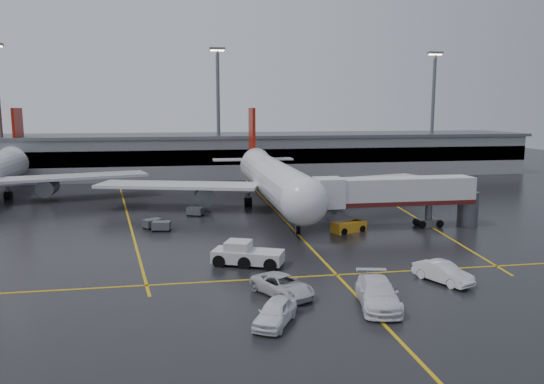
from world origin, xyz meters
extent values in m
plane|color=black|center=(0.00, 0.00, 0.00)|extent=(220.00, 220.00, 0.00)
cube|color=gold|center=(0.00, 0.00, 0.01)|extent=(0.25, 90.00, 0.02)
cube|color=gold|center=(0.00, -22.00, 0.01)|extent=(60.00, 0.25, 0.02)
cube|color=gold|center=(-20.00, 10.00, 0.01)|extent=(9.99, 69.35, 0.02)
cube|color=gold|center=(18.00, 10.00, 0.01)|extent=(7.57, 69.64, 0.02)
cube|color=gray|center=(0.00, 48.00, 4.00)|extent=(120.00, 18.00, 8.00)
cube|color=black|center=(0.00, 39.20, 4.50)|extent=(120.00, 0.40, 3.00)
cube|color=#595B60|center=(0.00, 48.00, 8.30)|extent=(122.00, 19.00, 0.60)
cylinder|color=#595B60|center=(-5.00, 42.00, 12.50)|extent=(0.70, 0.70, 25.00)
cube|color=#595B60|center=(-5.00, 42.00, 25.20)|extent=(3.00, 1.20, 0.50)
cube|color=#FFE5B2|center=(-5.00, 42.00, 24.90)|extent=(2.60, 0.90, 0.20)
cylinder|color=#595B60|center=(40.00, 42.00, 12.50)|extent=(0.70, 0.70, 25.00)
cube|color=#595B60|center=(40.00, 42.00, 25.20)|extent=(3.00, 1.20, 0.50)
cube|color=#FFE5B2|center=(40.00, 42.00, 24.90)|extent=(2.60, 0.90, 0.20)
cylinder|color=silver|center=(0.00, 8.00, 4.20)|extent=(5.20, 36.00, 5.20)
sphere|color=silver|center=(0.00, -10.00, 4.20)|extent=(5.20, 5.20, 5.20)
cone|color=silver|center=(0.00, 29.00, 4.80)|extent=(4.94, 8.00, 4.94)
cube|color=#8E1305|center=(0.00, 30.00, 9.70)|extent=(0.50, 5.50, 8.50)
cube|color=silver|center=(0.00, 29.00, 5.00)|extent=(14.00, 3.00, 0.25)
cube|color=silver|center=(-13.00, 10.00, 3.40)|extent=(22.80, 11.83, 0.40)
cube|color=silver|center=(13.00, 10.00, 3.40)|extent=(22.80, 11.83, 0.40)
cylinder|color=#595B60|center=(-9.50, 9.00, 2.00)|extent=(2.60, 4.50, 2.60)
cylinder|color=#595B60|center=(9.50, 9.00, 2.00)|extent=(2.60, 4.50, 2.60)
cylinder|color=#595B60|center=(0.00, -7.00, 1.00)|extent=(0.56, 0.56, 2.00)
cylinder|color=#595B60|center=(-3.20, 11.00, 1.00)|extent=(0.56, 0.56, 2.00)
cylinder|color=#595B60|center=(3.20, 11.00, 1.00)|extent=(0.56, 0.56, 2.00)
cylinder|color=black|center=(0.00, -7.00, 0.45)|extent=(0.40, 1.10, 1.10)
cylinder|color=black|center=(-3.20, 11.00, 0.55)|extent=(1.00, 1.40, 1.40)
cylinder|color=black|center=(3.20, 11.00, 0.55)|extent=(1.00, 1.40, 1.40)
cone|color=silver|center=(-42.00, 41.00, 4.80)|extent=(4.94, 8.00, 4.94)
cube|color=#8E1305|center=(-42.00, 42.00, 9.70)|extent=(0.50, 5.50, 8.50)
cube|color=silver|center=(-42.00, 41.00, 5.00)|extent=(14.00, 3.00, 0.25)
cube|color=silver|center=(-29.00, 22.00, 3.40)|extent=(22.80, 11.83, 0.40)
cylinder|color=#595B60|center=(-32.50, 21.00, 2.00)|extent=(2.60, 4.50, 2.60)
cylinder|color=#595B60|center=(-38.80, 23.00, 1.00)|extent=(0.56, 0.56, 2.00)
cylinder|color=black|center=(-38.80, 23.00, 0.55)|extent=(1.00, 1.40, 1.40)
cube|color=silver|center=(12.00, -6.00, 4.40)|extent=(18.00, 3.20, 3.00)
cube|color=#501513|center=(12.00, -6.00, 3.10)|extent=(18.00, 3.30, 0.50)
cube|color=silver|center=(3.80, -6.00, 4.40)|extent=(3.00, 3.40, 3.30)
cylinder|color=#595B60|center=(16.00, -6.00, 1.50)|extent=(0.80, 0.80, 3.00)
cube|color=#595B60|center=(16.00, -6.00, 0.45)|extent=(2.60, 1.60, 0.90)
cylinder|color=#595B60|center=(21.00, -6.00, 2.00)|extent=(2.40, 2.40, 4.00)
cylinder|color=black|center=(14.90, -6.00, 0.45)|extent=(0.90, 1.80, 0.90)
cylinder|color=black|center=(17.10, -6.00, 0.45)|extent=(0.90, 1.80, 0.90)
cube|color=silver|center=(-6.93, -17.83, 0.80)|extent=(6.69, 4.71, 1.06)
cube|color=silver|center=(-7.75, -17.49, 1.69)|extent=(2.79, 2.79, 0.89)
cube|color=black|center=(-7.75, -17.49, 1.69)|extent=(2.51, 2.51, 0.80)
cylinder|color=black|center=(-9.06, -16.94, 0.49)|extent=(2.10, 2.90, 1.15)
cylinder|color=black|center=(-6.93, -17.83, 0.49)|extent=(2.10, 2.90, 1.15)
cylinder|color=black|center=(-4.81, -18.73, 0.49)|extent=(2.10, 2.90, 1.15)
cube|color=orange|center=(5.92, -6.97, 0.61)|extent=(4.31, 3.02, 1.21)
cube|color=#595B60|center=(5.92, -6.97, 1.77)|extent=(3.93, 2.35, 1.39)
cylinder|color=black|center=(4.70, -7.46, 0.33)|extent=(1.42, 2.03, 0.77)
cylinder|color=black|center=(7.15, -6.47, 0.33)|extent=(1.42, 2.03, 0.77)
imported|color=silver|center=(-5.39, -26.01, 0.76)|extent=(4.85, 6.04, 1.53)
imported|color=white|center=(0.76, -29.31, 0.94)|extent=(3.87, 6.88, 1.88)
imported|color=white|center=(7.79, -25.27, 0.82)|extent=(3.60, 5.28, 1.65)
imported|color=white|center=(-6.89, -31.18, 0.80)|extent=(3.89, 5.01, 1.59)
cube|color=#595B60|center=(-14.92, -2.92, 0.65)|extent=(2.20, 1.63, 0.90)
cylinder|color=black|center=(-15.80, -3.28, 0.18)|extent=(0.40, 0.20, 0.40)
cylinder|color=black|center=(-14.22, -3.56, 0.18)|extent=(0.40, 0.20, 0.40)
cylinder|color=black|center=(-15.62, -2.29, 0.18)|extent=(0.40, 0.20, 0.40)
cylinder|color=black|center=(-14.05, -2.57, 0.18)|extent=(0.40, 0.20, 0.40)
cube|color=#595B60|center=(-15.97, -1.41, 0.65)|extent=(2.38, 2.22, 0.90)
cylinder|color=black|center=(-16.33, -2.28, 0.18)|extent=(0.40, 0.20, 0.40)
cylinder|color=black|center=(-15.03, -1.35, 0.18)|extent=(0.40, 0.20, 0.40)
cylinder|color=black|center=(-16.91, -1.46, 0.18)|extent=(0.40, 0.20, 0.40)
cylinder|color=black|center=(-15.61, -0.54, 0.18)|extent=(0.40, 0.20, 0.40)
cube|color=#595B60|center=(-10.86, 5.16, 0.65)|extent=(2.37, 2.06, 0.90)
cylinder|color=black|center=(-11.79, 5.07, 0.18)|extent=(0.40, 0.20, 0.40)
cylinder|color=black|center=(-10.37, 4.36, 0.18)|extent=(0.40, 0.20, 0.40)
cylinder|color=black|center=(-11.34, 5.97, 0.18)|extent=(0.40, 0.20, 0.40)
cylinder|color=black|center=(-9.92, 5.25, 0.18)|extent=(0.40, 0.20, 0.40)
camera|label=1|loc=(-12.67, -63.07, 13.69)|focal=35.02mm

